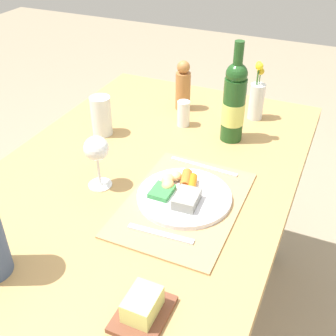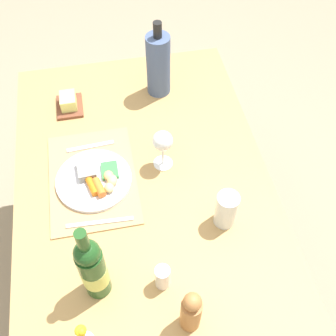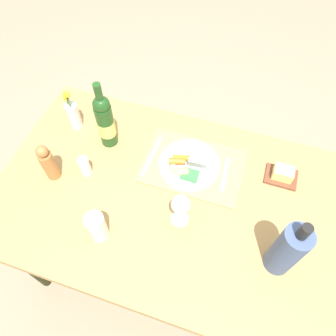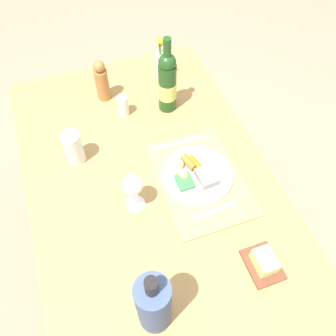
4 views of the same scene
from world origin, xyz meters
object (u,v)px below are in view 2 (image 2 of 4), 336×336
(butter_dish, at_px, (69,103))
(knife, at_px, (100,222))
(fork, at_px, (90,146))
(wine_bottle, at_px, (93,269))
(water_tumbler, at_px, (226,211))
(salt_shaker, at_px, (162,277))
(dinner_plate, at_px, (95,179))
(dining_table, at_px, (145,199))
(cooler_bottle, at_px, (158,64))
(wine_glass, at_px, (163,142))
(pepper_mill, at_px, (191,312))

(butter_dish, bearing_deg, knife, 7.22)
(fork, height_order, knife, same)
(fork, height_order, wine_bottle, wine_bottle)
(water_tumbler, xyz_separation_m, butter_dish, (-0.61, -0.46, -0.04))
(knife, xyz_separation_m, salt_shaker, (0.23, 0.16, 0.04))
(knife, distance_m, wine_bottle, 0.24)
(dinner_plate, height_order, butter_dish, butter_dish)
(dining_table, height_order, cooler_bottle, cooler_bottle)
(fork, distance_m, butter_dish, 0.23)
(wine_bottle, xyz_separation_m, wine_glass, (-0.41, 0.26, -0.02))
(wine_glass, bearing_deg, wine_bottle, -32.92)
(dinner_plate, bearing_deg, knife, -0.31)
(cooler_bottle, relative_size, salt_shaker, 3.45)
(water_tumbler, bearing_deg, wine_glass, -150.18)
(water_tumbler, relative_size, wine_glass, 0.85)
(knife, height_order, wine_bottle, wine_bottle)
(dinner_plate, height_order, cooler_bottle, cooler_bottle)
(dining_table, relative_size, butter_dish, 10.58)
(dining_table, distance_m, knife, 0.21)
(butter_dish, bearing_deg, cooler_bottle, 94.84)
(fork, xyz_separation_m, wine_bottle, (0.53, -0.02, 0.13))
(knife, bearing_deg, dinner_plate, -177.51)
(water_tumbler, distance_m, wine_bottle, 0.45)
(water_tumbler, bearing_deg, dinner_plate, -120.15)
(dinner_plate, height_order, fork, dinner_plate)
(water_tumbler, height_order, wine_bottle, wine_bottle)
(pepper_mill, relative_size, butter_dish, 1.46)
(knife, height_order, pepper_mill, pepper_mill)
(knife, relative_size, wine_glass, 1.35)
(dining_table, relative_size, cooler_bottle, 4.33)
(cooler_bottle, bearing_deg, wine_glass, -7.92)
(fork, bearing_deg, cooler_bottle, 126.83)
(dinner_plate, relative_size, wine_glass, 1.62)
(fork, distance_m, water_tumbler, 0.56)
(salt_shaker, xyz_separation_m, pepper_mill, (0.12, 0.06, 0.04))
(water_tumbler, height_order, cooler_bottle, cooler_bottle)
(knife, height_order, water_tumbler, water_tumbler)
(pepper_mill, relative_size, wine_glass, 1.18)
(cooler_bottle, height_order, wine_glass, cooler_bottle)
(dining_table, xyz_separation_m, wine_bottle, (0.32, -0.18, 0.20))
(cooler_bottle, bearing_deg, knife, -27.16)
(knife, bearing_deg, dining_table, 127.20)
(dining_table, distance_m, wine_glass, 0.22)
(butter_dish, bearing_deg, dinner_plate, 10.42)
(dinner_plate, xyz_separation_m, knife, (0.16, -0.00, -0.01))
(wine_bottle, distance_m, butter_dish, 0.76)
(salt_shaker, height_order, wine_glass, wine_glass)
(wine_bottle, xyz_separation_m, butter_dish, (-0.75, -0.05, -0.11))
(dining_table, bearing_deg, knife, -55.60)
(water_tumbler, bearing_deg, pepper_mill, -31.52)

